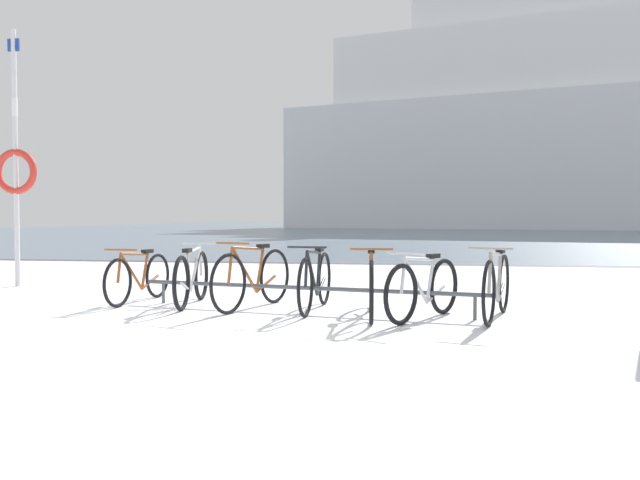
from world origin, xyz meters
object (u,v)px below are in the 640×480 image
(bicycle_4, at_px, (371,284))
(bicycle_6, at_px, (497,286))
(bicycle_1, at_px, (192,278))
(bicycle_2, at_px, (253,278))
(bicycle_5, at_px, (424,288))
(bicycle_3, at_px, (315,281))
(ferry_ship, at_px, (549,131))
(rescue_post, at_px, (16,165))
(bicycle_0, at_px, (139,277))

(bicycle_4, bearing_deg, bicycle_6, 0.17)
(bicycle_1, distance_m, bicycle_2, 0.87)
(bicycle_5, bearing_deg, bicycle_3, 161.07)
(bicycle_1, distance_m, bicycle_3, 1.67)
(bicycle_2, bearing_deg, bicycle_3, -4.45)
(bicycle_2, distance_m, bicycle_6, 2.92)
(bicycle_4, height_order, ferry_ship, ferry_ship)
(bicycle_5, xyz_separation_m, rescue_post, (-6.57, 2.31, 1.65))
(bicycle_5, relative_size, ferry_ship, 0.03)
(bicycle_6, xyz_separation_m, rescue_post, (-7.37, 2.18, 1.62))
(bicycle_0, bearing_deg, bicycle_2, -10.20)
(bicycle_4, distance_m, ferry_ship, 58.21)
(ferry_ship, bearing_deg, bicycle_6, -102.13)
(bicycle_3, distance_m, bicycle_5, 1.36)
(bicycle_3, distance_m, ferry_ship, 58.07)
(bicycle_1, xyz_separation_m, bicycle_3, (1.65, -0.23, 0.01))
(bicycle_0, relative_size, rescue_post, 0.38)
(bicycle_2, height_order, bicycle_3, bicycle_2)
(bicycle_6, bearing_deg, bicycle_0, 171.58)
(bicycle_2, xyz_separation_m, bicycle_4, (1.50, -0.38, -0.02))
(bicycle_3, height_order, bicycle_6, bicycle_6)
(bicycle_2, bearing_deg, bicycle_6, -7.40)
(bicycle_3, bearing_deg, bicycle_2, 175.55)
(bicycle_2, relative_size, bicycle_4, 0.96)
(bicycle_0, height_order, rescue_post, rescue_post)
(bicycle_4, bearing_deg, bicycle_0, 167.86)
(bicycle_5, bearing_deg, ferry_ship, 77.12)
(bicycle_4, relative_size, bicycle_6, 1.04)
(bicycle_4, distance_m, rescue_post, 6.57)
(bicycle_3, xyz_separation_m, bicycle_4, (0.70, -0.32, -0.00))
(bicycle_4, xyz_separation_m, ferry_ship, (13.40, 55.89, 9.20))
(bicycle_0, bearing_deg, bicycle_1, -9.31)
(bicycle_2, relative_size, bicycle_6, 1.00)
(bicycle_1, xyz_separation_m, ferry_ship, (15.76, 55.35, 9.21))
(bicycle_0, bearing_deg, ferry_ship, 73.31)
(ferry_ship, bearing_deg, bicycle_4, -103.49)
(bicycle_6, bearing_deg, bicycle_2, 172.60)
(bicycle_2, height_order, bicycle_5, bicycle_2)
(bicycle_1, height_order, bicycle_6, bicycle_6)
(bicycle_1, xyz_separation_m, bicycle_4, (2.35, -0.55, 0.01))
(bicycle_4, xyz_separation_m, rescue_post, (-5.98, 2.19, 1.63))
(bicycle_3, bearing_deg, ferry_ship, 75.76)
(bicycle_4, bearing_deg, bicycle_5, -11.90)
(bicycle_2, relative_size, ferry_ship, 0.03)
(bicycle_5, bearing_deg, rescue_post, 160.62)
(ferry_ship, bearing_deg, bicycle_5, -102.88)
(bicycle_2, bearing_deg, bicycle_4, -14.23)
(bicycle_5, bearing_deg, bicycle_1, 167.16)
(bicycle_4, distance_m, bicycle_5, 0.60)
(bicycle_4, height_order, rescue_post, rescue_post)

